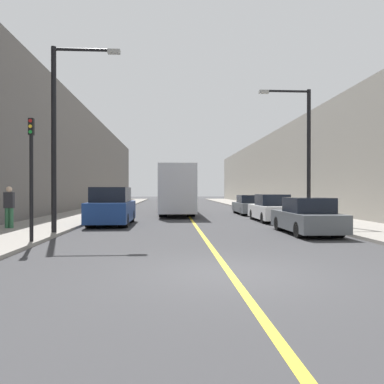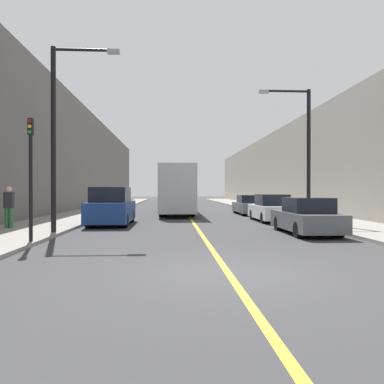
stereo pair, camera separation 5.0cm
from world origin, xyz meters
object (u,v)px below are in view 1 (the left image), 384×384
at_px(parked_suv_left, 112,208).
at_px(street_lamp_right, 304,146).
at_px(street_lamp_left, 60,126).
at_px(car_right_far, 249,206).
at_px(car_right_near, 307,218).
at_px(traffic_light, 31,174).
at_px(bus, 176,189).
at_px(car_right_mid, 271,209).
at_px(pedestrian, 9,206).

bearing_deg(parked_suv_left, street_lamp_right, -2.59).
bearing_deg(street_lamp_left, car_right_far, 50.13).
bearing_deg(car_right_near, traffic_light, -165.85).
height_order(car_right_far, traffic_light, traffic_light).
bearing_deg(bus, car_right_near, -70.03).
distance_m(car_right_near, traffic_light, 10.61).
relative_size(parked_suv_left, traffic_light, 1.18).
height_order(street_lamp_right, traffic_light, street_lamp_right).
xyz_separation_m(car_right_mid, pedestrian, (-12.95, -4.25, 0.38)).
bearing_deg(car_right_mid, bus, 123.66).
xyz_separation_m(parked_suv_left, car_right_mid, (8.85, 1.68, -0.20)).
distance_m(parked_suv_left, car_right_near, 9.75).
xyz_separation_m(parked_suv_left, street_lamp_right, (9.99, -0.45, 3.23)).
bearing_deg(bus, car_right_far, -18.32).
bearing_deg(parked_suv_left, car_right_mid, 10.76).
bearing_deg(parked_suv_left, traffic_light, -102.05).
bearing_deg(traffic_light, street_lamp_right, 29.85).
relative_size(car_right_far, street_lamp_left, 0.62).
bearing_deg(pedestrian, car_right_mid, 18.17).
relative_size(car_right_mid, street_lamp_left, 0.60).
distance_m(bus, traffic_light, 17.52).
bearing_deg(car_right_far, traffic_light, -124.80).
bearing_deg(traffic_light, street_lamp_left, 86.87).
relative_size(car_right_far, pedestrian, 2.50).
bearing_deg(street_lamp_right, car_right_far, 97.30).
height_order(parked_suv_left, street_lamp_right, street_lamp_right).
distance_m(car_right_far, pedestrian, 16.73).
xyz_separation_m(traffic_light, pedestrian, (-2.59, 4.48, -1.24)).
relative_size(bus, car_right_mid, 2.93).
xyz_separation_m(parked_suv_left, pedestrian, (-4.10, -2.57, 0.18)).
relative_size(parked_suv_left, street_lamp_right, 0.69).
xyz_separation_m(car_right_far, street_lamp_right, (1.08, -8.39, 3.47)).
distance_m(street_lamp_left, street_lamp_right, 12.00).
bearing_deg(car_right_near, bus, 109.97).
bearing_deg(car_right_mid, traffic_light, -139.86).
distance_m(bus, street_lamp_right, 12.30).
bearing_deg(car_right_mid, street_lamp_right, -61.89).
distance_m(car_right_far, street_lamp_right, 9.15).
bearing_deg(pedestrian, street_lamp_left, -33.13).
xyz_separation_m(car_right_near, pedestrian, (-12.75, 1.92, 0.40)).
distance_m(car_right_near, car_right_far, 12.43).
bearing_deg(street_lamp_left, car_right_near, -0.76).
bearing_deg(car_right_near, car_right_far, 88.80).
distance_m(car_right_mid, street_lamp_right, 4.19).
relative_size(car_right_mid, traffic_light, 1.10).
relative_size(bus, car_right_far, 2.80).
xyz_separation_m(bus, pedestrian, (-7.58, -12.31, -0.79)).
xyz_separation_m(parked_suv_left, street_lamp_left, (-1.36, -4.36, 3.47)).
height_order(car_right_near, street_lamp_right, street_lamp_right).
bearing_deg(car_right_mid, car_right_near, -91.81).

